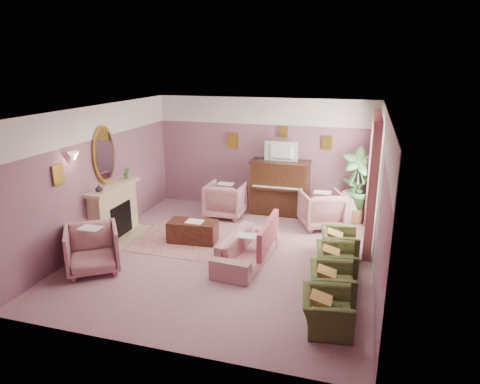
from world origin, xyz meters
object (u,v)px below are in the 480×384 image
(olive_chair_b, at_px, (332,279))
(olive_chair_c, at_px, (336,257))
(floral_armchair_left, at_px, (226,198))
(floral_armchair_right, at_px, (321,207))
(olive_chair_d, at_px, (339,239))
(olive_chair_a, at_px, (327,306))
(side_table, at_px, (353,207))
(television, at_px, (280,150))
(coffee_table, at_px, (193,232))
(piano, at_px, (280,188))
(sofa, at_px, (247,243))
(floral_armchair_front, at_px, (92,247))

(olive_chair_b, bearing_deg, olive_chair_c, 90.00)
(floral_armchair_left, bearing_deg, olive_chair_b, -48.56)
(floral_armchair_right, xyz_separation_m, olive_chair_d, (0.50, -1.48, -0.11))
(olive_chair_a, bearing_deg, side_table, 87.88)
(television, xyz_separation_m, olive_chair_b, (1.60, -3.71, -1.25))
(floral_armchair_right, bearing_deg, olive_chair_b, -80.83)
(coffee_table, distance_m, olive_chair_a, 3.77)
(olive_chair_a, height_order, olive_chair_d, same)
(floral_armchair_left, xyz_separation_m, olive_chair_d, (2.81, -1.54, -0.11))
(piano, height_order, olive_chair_a, piano)
(olive_chair_d, xyz_separation_m, side_table, (0.17, 2.08, 0.00))
(floral_armchair_left, bearing_deg, floral_armchair_right, -1.55)
(television, distance_m, olive_chair_b, 4.23)
(television, bearing_deg, side_table, 0.32)
(piano, xyz_separation_m, olive_chair_c, (1.60, -2.94, -0.30))
(television, relative_size, olive_chair_c, 1.00)
(olive_chair_a, height_order, olive_chair_c, same)
(sofa, height_order, floral_armchair_front, floral_armchair_front)
(piano, height_order, side_table, piano)
(olive_chair_b, xyz_separation_m, olive_chair_c, (0.00, 0.82, 0.00))
(piano, distance_m, side_table, 1.79)
(piano, xyz_separation_m, floral_armchair_front, (-2.60, -3.98, -0.19))
(olive_chair_d, bearing_deg, floral_armchair_left, 151.23)
(television, height_order, floral_armchair_left, television)
(floral_armchair_left, distance_m, olive_chair_d, 3.21)
(sofa, relative_size, floral_armchair_front, 2.02)
(coffee_table, bearing_deg, floral_armchair_left, 84.35)
(olive_chair_a, bearing_deg, olive_chair_c, 90.00)
(piano, height_order, sofa, piano)
(floral_armchair_front, height_order, olive_chair_d, floral_armchair_front)
(olive_chair_b, height_order, olive_chair_d, same)
(olive_chair_d, bearing_deg, olive_chair_a, -90.00)
(floral_armchair_left, bearing_deg, television, 23.41)
(olive_chair_b, bearing_deg, olive_chair_d, 90.00)
(floral_armchair_left, height_order, olive_chair_c, floral_armchair_left)
(sofa, xyz_separation_m, olive_chair_a, (1.64, -1.71, -0.03))
(coffee_table, distance_m, olive_chair_b, 3.33)
(olive_chair_b, bearing_deg, floral_armchair_right, 99.17)
(olive_chair_a, distance_m, olive_chair_b, 0.82)
(side_table, bearing_deg, piano, 178.70)
(sofa, distance_m, olive_chair_b, 1.86)
(floral_armchair_front, distance_m, olive_chair_c, 4.33)
(floral_armchair_right, bearing_deg, floral_armchair_front, -137.88)
(coffee_table, relative_size, floral_armchair_left, 1.09)
(side_table, bearing_deg, floral_armchair_right, -138.33)
(olive_chair_c, height_order, olive_chair_d, same)
(coffee_table, height_order, floral_armchair_left, floral_armchair_left)
(coffee_table, bearing_deg, side_table, 35.31)
(sofa, xyz_separation_m, olive_chair_d, (1.64, 0.75, -0.03))
(sofa, xyz_separation_m, floral_armchair_front, (-2.56, -1.11, 0.08))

